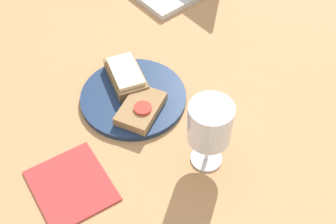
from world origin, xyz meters
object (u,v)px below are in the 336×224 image
sandwich_with_cheese (126,75)px  wine_glass (210,125)px  plate (133,97)px  sandwich_with_tomato (140,108)px  napkin (71,186)px

sandwich_with_cheese → wine_glass: wine_glass is taller
plate → sandwich_with_tomato: (4.59, -1.58, 1.71)cm
plate → napkin: 24.18cm
sandwich_with_tomato → napkin: sandwich_with_tomato is taller
plate → napkin: size_ratio=1.50×
plate → sandwich_with_tomato: size_ratio=1.75×
napkin → sandwich_with_cheese: bearing=121.3°
sandwich_with_tomato → sandwich_with_cheese: bearing=161.0°
napkin → sandwich_with_tomato: bearing=104.4°
wine_glass → sandwich_with_tomato: bearing=-170.1°
sandwich_with_tomato → wine_glass: bearing=9.9°
sandwich_with_cheese → sandwich_with_tomato: sandwich_with_cheese is taller
plate → sandwich_with_tomato: 5.14cm
sandwich_with_tomato → napkin: size_ratio=0.86×
wine_glass → plate: bearing=-176.3°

